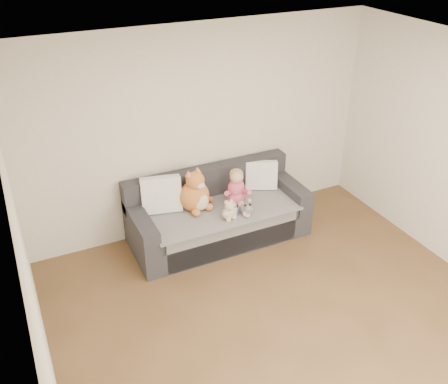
% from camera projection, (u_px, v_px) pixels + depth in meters
% --- Properties ---
extents(room_shell, '(5.00, 5.00, 5.00)m').
position_uv_depth(room_shell, '(292.00, 211.00, 4.49)').
color(room_shell, brown).
rests_on(room_shell, ground).
extents(sofa, '(2.20, 0.94, 0.85)m').
position_uv_depth(sofa, '(218.00, 216.00, 6.27)').
color(sofa, '#2B2B30').
rests_on(sofa, ground).
extents(cushion_left, '(0.51, 0.31, 0.45)m').
position_uv_depth(cushion_left, '(161.00, 194.00, 5.97)').
color(cushion_left, silver).
rests_on(cushion_left, sofa).
extents(cushion_right_back, '(0.42, 0.35, 0.37)m').
position_uv_depth(cushion_right_back, '(259.00, 174.00, 6.51)').
color(cushion_right_back, silver).
rests_on(cushion_right_back, sofa).
extents(cushion_right_front, '(0.45, 0.34, 0.39)m').
position_uv_depth(cushion_right_front, '(261.00, 175.00, 6.47)').
color(cushion_right_front, silver).
rests_on(cushion_right_front, sofa).
extents(toddler, '(0.34, 0.49, 0.48)m').
position_uv_depth(toddler, '(237.00, 191.00, 6.09)').
color(toddler, '#D74C5D').
rests_on(toddler, sofa).
extents(plush_cat, '(0.46, 0.44, 0.57)m').
position_uv_depth(plush_cat, '(195.00, 194.00, 6.01)').
color(plush_cat, '#CA662C').
rests_on(plush_cat, sofa).
extents(teddy_bear, '(0.20, 0.16, 0.26)m').
position_uv_depth(teddy_bear, '(229.00, 212.00, 5.85)').
color(teddy_bear, tan).
rests_on(teddy_bear, sofa).
extents(plush_cow, '(0.14, 0.22, 0.18)m').
position_uv_depth(plush_cow, '(246.00, 209.00, 5.96)').
color(plush_cow, white).
rests_on(plush_cow, sofa).
extents(sippy_cup, '(0.10, 0.08, 0.12)m').
position_uv_depth(sippy_cup, '(236.00, 210.00, 5.96)').
color(sippy_cup, purple).
rests_on(sippy_cup, sofa).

